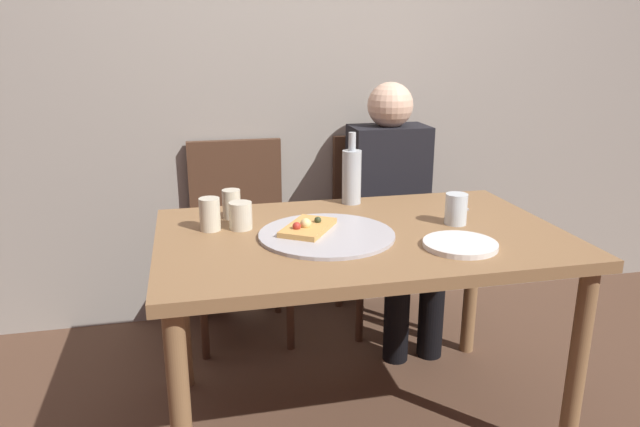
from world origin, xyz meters
name	(u,v)px	position (x,y,z in m)	size (l,w,h in m)	color
ground_plane	(357,417)	(0.00, 0.00, 0.00)	(8.00, 8.00, 0.00)	#513828
back_wall	(301,51)	(0.00, 1.03, 1.30)	(6.00, 0.10, 2.60)	gray
dining_table	(361,255)	(0.00, 0.00, 0.65)	(1.36, 0.85, 0.73)	olive
pizza_tray	(327,235)	(-0.13, -0.02, 0.74)	(0.45, 0.45, 0.01)	#ADADB2
pizza_slice_last	(308,227)	(-0.18, 0.02, 0.76)	(0.23, 0.26, 0.05)	tan
wine_bottle	(352,175)	(0.06, 0.36, 0.84)	(0.08, 0.08, 0.28)	#B2BCC1
tumbler_near	(456,209)	(0.35, 0.01, 0.79)	(0.08, 0.08, 0.11)	silver
tumbler_far	(241,216)	(-0.39, 0.13, 0.78)	(0.08, 0.08, 0.09)	beige
wine_glass	(232,204)	(-0.41, 0.26, 0.78)	(0.07, 0.07, 0.11)	beige
short_glass	(210,214)	(-0.50, 0.14, 0.79)	(0.07, 0.07, 0.11)	beige
plate_stack	(460,245)	(0.26, -0.21, 0.74)	(0.23, 0.23, 0.02)	white
table_knife	(460,202)	(0.49, 0.26, 0.73)	(0.22, 0.02, 0.01)	#B7B7BC
chair_left	(239,226)	(-0.34, 0.83, 0.51)	(0.44, 0.44, 0.90)	#472D1E
chair_right	(382,217)	(0.36, 0.83, 0.51)	(0.44, 0.44, 0.90)	#472D1E
guest_in_sweater	(394,200)	(0.36, 0.68, 0.64)	(0.36, 0.56, 1.17)	black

